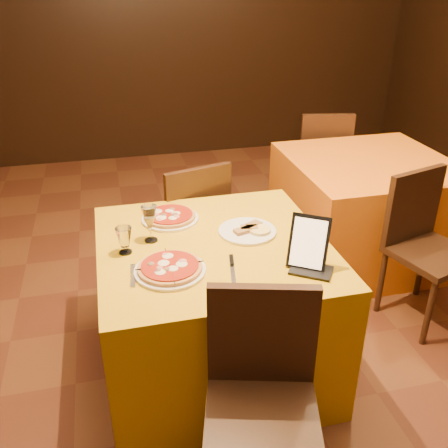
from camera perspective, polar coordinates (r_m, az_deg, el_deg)
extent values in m
cube|color=#5E2D19|center=(2.87, -1.01, -15.34)|extent=(6.00, 7.00, 0.01)
cube|color=black|center=(5.61, -9.74, 21.36)|extent=(6.00, 0.01, 2.80)
cube|color=gold|center=(2.62, -1.18, -9.42)|extent=(1.10, 1.10, 0.75)
cube|color=orange|center=(3.77, 15.79, 1.64)|extent=(1.10, 1.10, 0.75)
cylinder|color=white|center=(2.20, -6.19, -5.31)|extent=(0.31, 0.31, 0.01)
cylinder|color=#AD4C23|center=(2.19, -6.21, -4.96)|extent=(0.28, 0.28, 0.02)
cylinder|color=white|center=(2.65, -6.18, 0.61)|extent=(0.30, 0.30, 0.01)
cylinder|color=#AD4C23|center=(2.64, -6.20, 0.92)|extent=(0.27, 0.27, 0.02)
cylinder|color=white|center=(2.51, 2.68, -0.82)|extent=(0.29, 0.29, 0.01)
cylinder|color=olive|center=(2.50, 2.69, -0.48)|extent=(0.18, 0.18, 0.02)
cube|color=black|center=(2.21, 9.66, -2.08)|extent=(0.20, 0.18, 0.23)
cube|color=silver|center=(2.19, 1.00, -5.45)|extent=(0.06, 0.23, 0.01)
cube|color=#A4A4AB|center=(2.20, -10.37, -5.81)|extent=(0.03, 0.18, 0.01)
cube|color=#A9AAAF|center=(2.69, -4.31, 1.04)|extent=(0.03, 0.18, 0.01)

